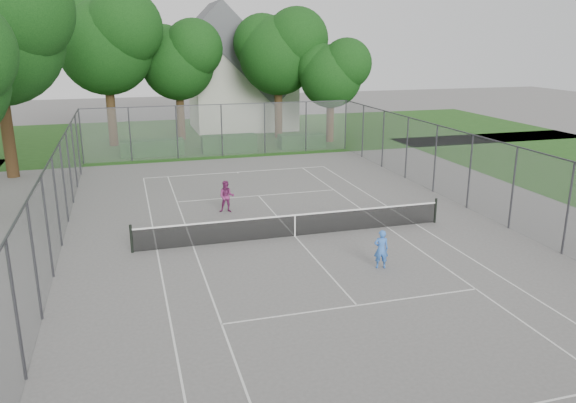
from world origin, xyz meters
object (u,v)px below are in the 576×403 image
object	(u,v)px
woman_player	(227,197)
tennis_net	(295,224)
girl_player	(381,249)
house	(242,79)

from	to	relation	value
woman_player	tennis_net	bearing A→B (deg)	-48.52
tennis_net	girl_player	size ratio (longest dim) A/B	9.24
house	girl_player	size ratio (longest dim) A/B	7.71
tennis_net	house	xyz separation A→B (m)	(3.91, 28.83, 3.81)
girl_player	tennis_net	bearing A→B (deg)	-48.97
tennis_net	house	bearing A→B (deg)	82.27
house	woman_player	world-z (taller)	house
house	girl_player	world-z (taller)	house
woman_player	girl_player	bearing A→B (deg)	-48.70
woman_player	house	bearing A→B (deg)	91.41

